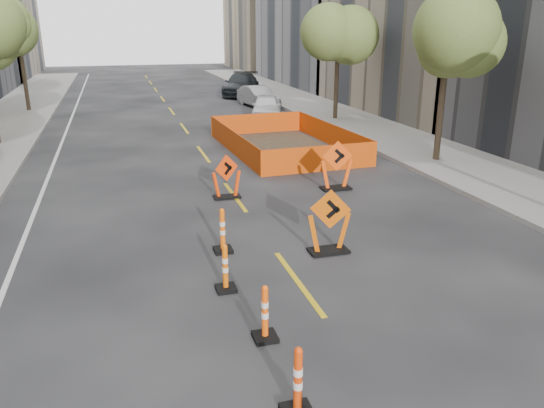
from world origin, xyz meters
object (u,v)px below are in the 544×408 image
object	(u,v)px
chevron_sign_left	(226,176)
parked_car_near	(267,107)
channelizer_5	(225,268)
parked_car_far	(241,84)
channelizer_3	(298,382)
chevron_sign_right	(337,165)
channelizer_6	(223,230)
parked_car_mid	(258,96)
chevron_sign_center	(329,221)
channelizer_4	(265,313)

from	to	relation	value
chevron_sign_left	parked_car_near	distance (m)	14.68
channelizer_5	parked_car_far	distance (m)	31.25
channelizer_3	chevron_sign_right	bearing A→B (deg)	64.30
chevron_sign_left	parked_car_far	bearing A→B (deg)	51.88
channelizer_6	parked_car_mid	bearing A→B (deg)	73.00
channelizer_3	channelizer_6	size ratio (longest dim) A/B	1.00
channelizer_6	parked_car_near	world-z (taller)	parked_car_near
channelizer_3	parked_car_mid	bearing A→B (deg)	76.09
chevron_sign_left	channelizer_5	bearing A→B (deg)	-125.88
channelizer_3	channelizer_5	xyz separation A→B (m)	(-0.21, 3.81, -0.04)
channelizer_5	parked_car_mid	size ratio (longest dim) A/B	0.25
chevron_sign_center	chevron_sign_right	size ratio (longest dim) A/B	0.97
chevron_sign_left	parked_car_mid	distance (m)	19.28
chevron_sign_left	parked_car_mid	size ratio (longest dim) A/B	0.34
chevron_sign_center	parked_car_far	distance (m)	29.56
channelizer_6	channelizer_3	bearing A→B (deg)	-91.19
parked_car_far	channelizer_4	bearing A→B (deg)	-81.09
chevron_sign_center	channelizer_5	bearing A→B (deg)	-132.29
channelizer_5	chevron_sign_center	bearing A→B (deg)	23.52
channelizer_4	chevron_sign_center	size ratio (longest dim) A/B	0.65
chevron_sign_center	chevron_sign_right	bearing A→B (deg)	89.35
parked_car_mid	chevron_sign_left	bearing A→B (deg)	-117.39
channelizer_5	channelizer_6	xyz separation A→B (m)	(0.33, 1.90, 0.04)
channelizer_5	parked_car_near	xyz separation A→B (m)	(6.41, 19.64, 0.18)
channelizer_3	channelizer_6	xyz separation A→B (m)	(0.12, 5.71, 0.00)
chevron_sign_left	parked_car_near	size ratio (longest dim) A/B	0.34
channelizer_4	parked_car_mid	world-z (taller)	parked_car_mid
channelizer_6	chevron_sign_right	distance (m)	5.95
channelizer_6	chevron_sign_center	xyz separation A→B (m)	(2.36, -0.73, 0.24)
channelizer_3	channelizer_4	world-z (taller)	channelizer_3
channelizer_5	chevron_sign_left	world-z (taller)	chevron_sign_left
channelizer_4	channelizer_6	size ratio (longest dim) A/B	0.94
chevron_sign_right	parked_car_near	bearing A→B (deg)	92.45
chevron_sign_left	parked_car_far	size ratio (longest dim) A/B	0.25
parked_car_near	parked_car_mid	xyz separation A→B (m)	(0.75, 4.60, -0.02)
parked_car_far	chevron_sign_center	bearing A→B (deg)	-77.83
channelizer_5	channelizer_3	bearing A→B (deg)	-86.86
chevron_sign_right	channelizer_6	bearing A→B (deg)	-130.20
chevron_sign_right	parked_car_far	xyz separation A→B (m)	(2.63, 24.55, 0.01)
channelizer_3	channelizer_5	world-z (taller)	channelizer_3
channelizer_3	channelizer_4	xyz separation A→B (m)	(0.08, 1.90, -0.03)
chevron_sign_left	chevron_sign_center	distance (m)	4.94
chevron_sign_right	parked_car_mid	world-z (taller)	chevron_sign_right
chevron_sign_right	parked_car_mid	bearing A→B (deg)	91.78
channelizer_5	chevron_sign_right	distance (m)	7.54
channelizer_4	chevron_sign_left	size ratio (longest dim) A/B	0.74
channelizer_5	chevron_sign_right	bearing A→B (deg)	50.18
chevron_sign_center	chevron_sign_right	distance (m)	5.09
channelizer_3	chevron_sign_center	world-z (taller)	chevron_sign_center
channelizer_6	chevron_sign_center	distance (m)	2.48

